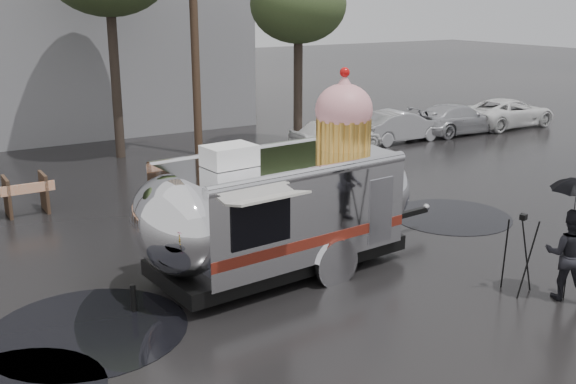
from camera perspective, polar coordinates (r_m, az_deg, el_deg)
ground at (r=11.47m, az=10.19°, el=-11.70°), size 120.00×120.00×0.00m
puddles at (r=13.42m, az=-2.80°, el=-7.16°), size 13.76×6.71×0.01m
utility_pole at (r=23.46m, az=-7.97°, el=14.27°), size 1.60×0.28×9.00m
tree_right at (r=24.21m, az=0.88°, el=15.50°), size 3.36×3.36×6.42m
parked_cars at (r=27.37m, az=12.35°, el=6.08°), size 13.20×1.90×1.50m
airstream_trailer at (r=13.27m, az=-0.39°, el=-0.89°), size 7.52×3.25×4.06m
person_right at (r=13.19m, az=22.67°, el=-4.90°), size 0.85×0.93×1.71m
umbrella_black at (r=12.87m, az=23.19°, el=-0.42°), size 1.12×1.12×2.31m
tripod at (r=13.14m, az=19.09°, el=-4.34°), size 0.61×0.61×1.54m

